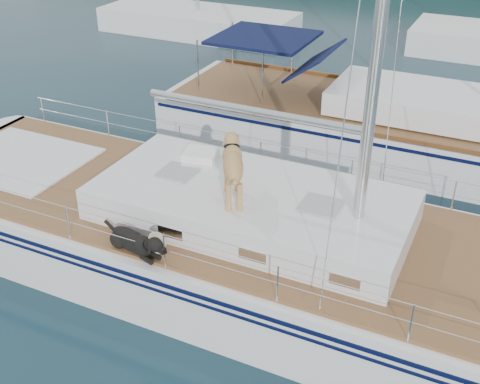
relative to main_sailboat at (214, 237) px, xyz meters
The scene contains 4 objects.
ground 0.68m from the main_sailboat, behind, with size 120.00×120.00×0.00m, color black.
main_sailboat is the anchor object (origin of this frame).
neighbor_sailboat 6.39m from the main_sailboat, 76.13° to the left, with size 11.00×3.50×13.30m.
bg_boat_west 16.18m from the main_sailboat, 120.02° to the left, with size 8.00×3.00×11.65m.
Camera 1 is at (4.33, -7.81, 6.68)m, focal length 45.00 mm.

